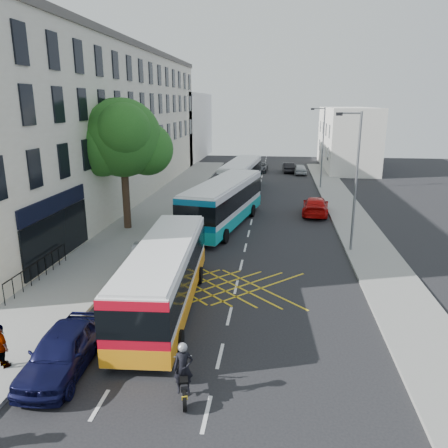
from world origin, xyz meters
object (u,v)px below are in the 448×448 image
(street_tree, at_px, (122,139))
(distant_car_grey, at_px, (259,167))
(bus_mid, at_px, (224,202))
(parked_car_blue, at_px, (63,350))
(lamp_near, at_px, (355,175))
(red_hatchback, at_px, (315,206))
(distant_car_silver, at_px, (300,169))
(bus_near, at_px, (164,276))
(lamp_far, at_px, (322,144))
(pedestrian_far, at_px, (2,346))
(bus_far, at_px, (241,176))
(parked_car_silver, at_px, (146,259))
(motorbike, at_px, (183,371))
(distant_car_dark, at_px, (288,167))

(street_tree, height_order, distant_car_grey, street_tree)
(distant_car_grey, bearing_deg, bus_mid, -90.75)
(street_tree, relative_size, bus_mid, 0.74)
(parked_car_blue, bearing_deg, bus_mid, 78.06)
(lamp_near, bearing_deg, red_hatchback, 98.17)
(distant_car_silver, bearing_deg, parked_car_blue, 73.26)
(bus_near, xyz_separation_m, parked_car_blue, (-2.19, -4.89, -0.77))
(bus_near, relative_size, red_hatchback, 2.14)
(lamp_far, relative_size, bus_mid, 0.67)
(pedestrian_far, bearing_deg, red_hatchback, -83.19)
(bus_far, height_order, red_hatchback, bus_far)
(lamp_near, height_order, red_hatchback, lamp_near)
(street_tree, xyz_separation_m, pedestrian_far, (1.51, -16.69, -5.38))
(lamp_far, height_order, distant_car_grey, lamp_far)
(bus_near, xyz_separation_m, distant_car_grey, (2.36, 39.37, -0.92))
(lamp_near, xyz_separation_m, parked_car_blue, (-11.22, -13.48, -3.87))
(parked_car_silver, bearing_deg, distant_car_silver, 68.56)
(bus_far, distance_m, parked_car_silver, 22.10)
(lamp_near, height_order, bus_mid, lamp_near)
(street_tree, relative_size, red_hatchback, 1.82)
(motorbike, relative_size, red_hatchback, 0.41)
(pedestrian_far, bearing_deg, lamp_far, -76.84)
(distant_car_dark, bearing_deg, lamp_far, 102.34)
(lamp_far, height_order, parked_car_silver, lamp_far)
(motorbike, bearing_deg, parked_car_blue, 155.95)
(bus_near, relative_size, bus_mid, 0.87)
(street_tree, xyz_separation_m, red_hatchback, (13.42, 5.98, -5.59))
(distant_car_dark, bearing_deg, pedestrian_far, 74.06)
(lamp_near, relative_size, distant_car_grey, 1.89)
(bus_near, distance_m, distant_car_grey, 39.45)
(lamp_near, height_order, bus_near, lamp_near)
(distant_car_silver, bearing_deg, bus_near, 74.84)
(bus_mid, xyz_separation_m, motorbike, (1.11, -19.02, -0.88))
(lamp_far, bearing_deg, parked_car_silver, -114.36)
(red_hatchback, bearing_deg, parked_car_blue, 71.56)
(bus_mid, height_order, distant_car_grey, bus_mid)
(motorbike, bearing_deg, distant_car_dark, 71.12)
(bus_far, xyz_separation_m, distant_car_grey, (1.24, 13.43, -1.03))
(lamp_far, xyz_separation_m, parked_car_silver, (-11.10, -24.51, -3.92))
(street_tree, distance_m, distant_car_grey, 29.51)
(bus_near, bearing_deg, distant_car_grey, 83.15)
(bus_far, xyz_separation_m, distant_car_silver, (6.31, 12.03, -0.98))
(distant_car_dark, bearing_deg, bus_near, 78.25)
(distant_car_dark, relative_size, pedestrian_far, 2.47)
(lamp_far, distance_m, parked_car_blue, 35.52)
(bus_far, relative_size, distant_car_grey, 2.62)
(lamp_near, distance_m, pedestrian_far, 19.39)
(street_tree, xyz_separation_m, motorbike, (7.69, -17.21, -5.45))
(bus_mid, height_order, distant_car_silver, bus_mid)
(lamp_near, distance_m, parked_car_silver, 12.60)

